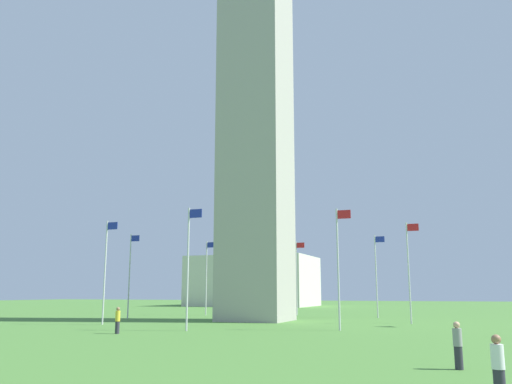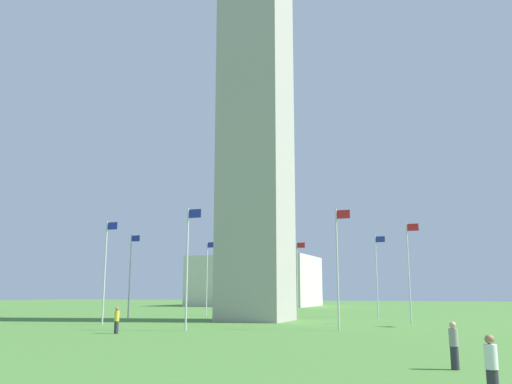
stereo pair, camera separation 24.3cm
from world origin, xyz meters
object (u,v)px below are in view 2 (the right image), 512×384
flagpole_sw (106,267)px  person_white_shirt (492,369)px  flagpole_ne (377,272)px  flagpole_nw (338,263)px  flagpole_e (297,275)px  obelisk_monument (256,43)px  flagpole_n (409,268)px  flagpole_s (130,272)px  person_yellow_shirt (117,320)px  flagpole_w (188,263)px  distant_building (255,281)px  flagpole_se (207,275)px  person_gray_shirt (454,346)px

flagpole_sw → person_white_shirt: size_ratio=5.38×
flagpole_ne → flagpole_nw: 20.34m
person_white_shirt → flagpole_e: bearing=3.2°
obelisk_monument → flagpole_nw: size_ratio=6.46×
flagpole_n → person_white_shirt: bearing=-82.3°
flagpole_s → person_yellow_shirt: (11.29, -18.40, -3.97)m
flagpole_ne → person_yellow_shirt: (-13.26, -28.57, -3.97)m
flagpole_s → flagpole_w: size_ratio=1.00×
distant_building → flagpole_w: bearing=-73.4°
flagpole_n → flagpole_e: size_ratio=1.00×
flagpole_e → person_white_shirt: 52.42m
flagpole_se → flagpole_nw: 28.77m
obelisk_monument → person_white_shirt: bearing=-60.9°
flagpole_e → flagpole_sw: 26.58m
flagpole_sw → person_gray_shirt: 33.89m
flagpole_e → flagpole_ne: bearing=-22.5°
flagpole_sw → person_gray_shirt: bearing=-32.9°
flagpole_ne → person_yellow_shirt: bearing=-114.9°
obelisk_monument → person_yellow_shirt: size_ratio=33.13×
flagpole_sw → flagpole_w: same height
flagpole_s → person_gray_shirt: (32.46, -28.46, -4.00)m
flagpole_s → distant_building: (-5.93, 53.77, 0.08)m
flagpole_n → flagpole_s: (-28.77, 0.00, 0.00)m
flagpole_sw → distant_building: distant_building is taller
flagpole_nw → person_yellow_shirt: flagpole_nw is taller
flagpole_nw → distant_building: 70.84m
person_yellow_shirt → flagpole_s: bearing=67.2°
flagpole_w → distant_building: 71.12m
flagpole_ne → person_gray_shirt: 39.63m
flagpole_se → flagpole_ne: bearing=0.0°
person_yellow_shirt → person_gray_shirt: 23.44m
flagpole_se → person_yellow_shirt: (7.08, -28.57, -3.97)m
obelisk_monument → person_white_shirt: obelisk_monument is taller
flagpole_n → person_yellow_shirt: size_ratio=5.13×
flagpole_sw → distant_building: size_ratio=0.37×
flagpole_se → person_gray_shirt: bearing=-53.8°
flagpole_w → person_gray_shirt: (18.08, -14.08, -4.00)m
obelisk_monument → person_gray_shirt: (18.14, -28.46, -27.80)m
flagpole_sw → flagpole_nw: 20.34m
flagpole_n → person_gray_shirt: 28.98m
flagpole_n → flagpole_sw: (-24.55, -10.17, 0.00)m
flagpole_e → flagpole_s: 20.34m
flagpole_e → distant_building: 44.32m
flagpole_se → flagpole_w: bearing=-67.5°
flagpole_n → flagpole_sw: 26.58m
flagpole_se → flagpole_nw: bearing=-45.0°
flagpole_nw → flagpole_w: bearing=-157.5°
obelisk_monument → flagpole_ne: obelisk_monument is taller
flagpole_e → person_yellow_shirt: 33.17m
flagpole_e → person_gray_shirt: flagpole_e is taller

